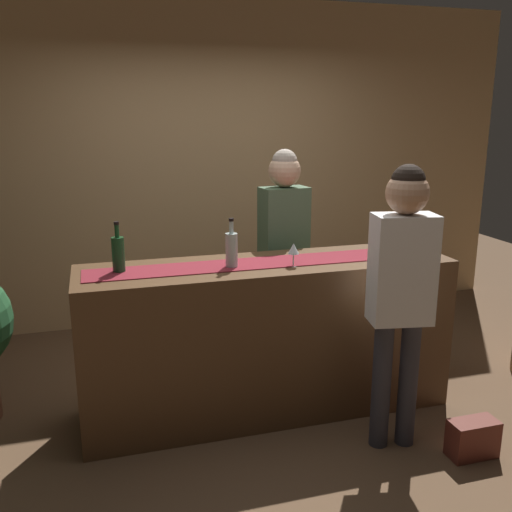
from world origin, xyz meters
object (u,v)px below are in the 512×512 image
at_px(wine_bottle_green, 118,253).
at_px(wine_bottle_clear, 232,249).
at_px(wine_glass_near_customer, 390,238).
at_px(customer_sipping, 402,280).
at_px(handbag, 473,438).
at_px(bartender, 284,237).
at_px(wine_glass_mid_counter, 293,249).

xyz_separation_m(wine_bottle_green, wine_bottle_clear, (0.66, -0.08, 0.00)).
distance_m(wine_glass_near_customer, customer_sipping, 0.69).
bearing_deg(wine_bottle_green, handbag, -25.56).
relative_size(wine_bottle_green, wine_glass_near_customer, 2.10).
bearing_deg(bartender, wine_glass_mid_counter, 69.17).
bearing_deg(bartender, wine_bottle_clear, 41.94).
height_order(wine_bottle_green, wine_glass_near_customer, wine_bottle_green).
distance_m(wine_bottle_green, wine_bottle_clear, 0.67).
relative_size(wine_glass_mid_counter, bartender, 0.09).
relative_size(wine_bottle_green, customer_sipping, 0.18).
xyz_separation_m(wine_glass_mid_counter, handbag, (0.84, -0.73, -1.00)).
bearing_deg(wine_glass_near_customer, handbag, -82.79).
height_order(wine_glass_mid_counter, customer_sipping, customer_sipping).
height_order(wine_bottle_green, handbag, wine_bottle_green).
height_order(wine_bottle_green, bartender, bartender).
xyz_separation_m(wine_bottle_clear, wine_glass_near_customer, (1.10, 0.05, -0.01)).
relative_size(bartender, handbag, 5.96).
bearing_deg(wine_glass_near_customer, customer_sipping, -113.43).
xyz_separation_m(wine_glass_mid_counter, bartender, (0.18, 0.70, -0.08)).
distance_m(bartender, customer_sipping, 1.22).
relative_size(wine_glass_near_customer, handbag, 0.51).
height_order(wine_bottle_clear, wine_glass_mid_counter, wine_bottle_clear).
relative_size(wine_glass_near_customer, customer_sipping, 0.09).
height_order(bartender, handbag, bartender).
bearing_deg(wine_glass_mid_counter, wine_bottle_clear, 167.29).
bearing_deg(wine_bottle_clear, customer_sipping, -34.58).
bearing_deg(wine_bottle_green, wine_bottle_clear, -6.92).
relative_size(wine_bottle_clear, customer_sipping, 0.18).
xyz_separation_m(wine_bottle_clear, wine_glass_mid_counter, (0.37, -0.08, -0.01)).
xyz_separation_m(wine_glass_near_customer, wine_glass_mid_counter, (-0.73, -0.14, 0.00)).
bearing_deg(wine_bottle_clear, handbag, -33.99).
bearing_deg(wine_glass_mid_counter, customer_sipping, -46.65).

